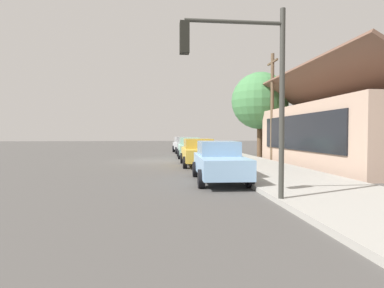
# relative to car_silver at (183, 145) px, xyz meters

# --- Properties ---
(ground_plane) EXTENTS (120.00, 120.00, 0.00)m
(ground_plane) POSITION_rel_car_silver_xyz_m (8.83, -2.66, -0.81)
(ground_plane) COLOR #4C4947
(sidewalk_curb) EXTENTS (60.00, 4.20, 0.16)m
(sidewalk_curb) POSITION_rel_car_silver_xyz_m (8.83, 2.94, -0.73)
(sidewalk_curb) COLOR #A3A099
(sidewalk_curb) RESTS_ON ground
(car_silver) EXTENTS (4.62, 2.11, 1.59)m
(car_silver) POSITION_rel_car_silver_xyz_m (0.00, 0.00, 0.00)
(car_silver) COLOR silver
(car_silver) RESTS_ON ground
(car_seafoam) EXTENTS (4.39, 2.06, 1.59)m
(car_seafoam) POSITION_rel_car_silver_xyz_m (6.06, 0.05, -0.00)
(car_seafoam) COLOR #9ED1BC
(car_seafoam) RESTS_ON ground
(car_mustard) EXTENTS (4.81, 2.11, 1.59)m
(car_mustard) POSITION_rel_car_silver_xyz_m (12.16, -0.00, 0.00)
(car_mustard) COLOR gold
(car_mustard) RESTS_ON ground
(car_skyblue) EXTENTS (4.67, 2.07, 1.59)m
(car_skyblue) POSITION_rel_car_silver_xyz_m (18.36, 0.05, 0.00)
(car_skyblue) COLOR #8CB7E0
(car_skyblue) RESTS_ON ground
(storefront_building) EXTENTS (12.69, 7.91, 5.74)m
(storefront_building) POSITION_rel_car_silver_xyz_m (13.49, 9.32, 1.13)
(storefront_building) COLOR tan
(storefront_building) RESTS_ON ground
(shade_tree) EXTENTS (4.65, 4.65, 6.92)m
(shade_tree) POSITION_rel_car_silver_xyz_m (5.83, 5.86, 3.76)
(shade_tree) COLOR brown
(shade_tree) RESTS_ON ground
(traffic_light_main) EXTENTS (0.37, 2.79, 5.20)m
(traffic_light_main) POSITION_rel_car_silver_xyz_m (22.50, -0.12, 2.68)
(traffic_light_main) COLOR #383833
(traffic_light_main) RESTS_ON ground
(utility_pole_wooden) EXTENTS (1.80, 0.24, 7.50)m
(utility_pole_wooden) POSITION_rel_car_silver_xyz_m (9.46, 5.54, 3.11)
(utility_pole_wooden) COLOR brown
(utility_pole_wooden) RESTS_ON ground
(fire_hydrant_red) EXTENTS (0.22, 0.22, 0.71)m
(fire_hydrant_red) POSITION_rel_car_silver_xyz_m (6.69, 1.54, -0.32)
(fire_hydrant_red) COLOR red
(fire_hydrant_red) RESTS_ON sidewalk_curb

